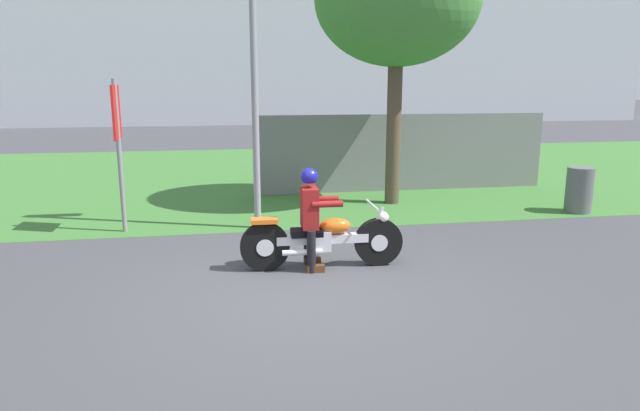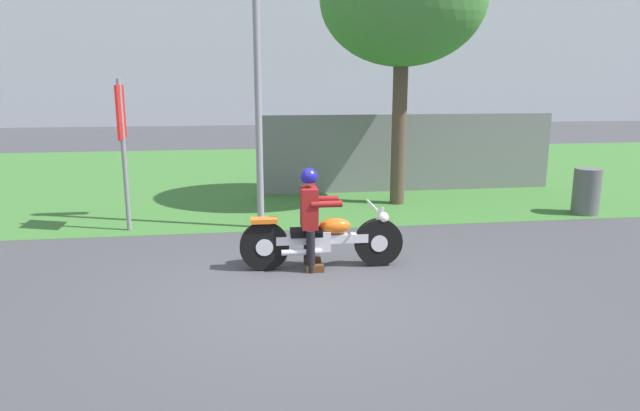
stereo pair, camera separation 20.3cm
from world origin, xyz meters
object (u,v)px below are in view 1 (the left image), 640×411
at_px(rider_lead, 311,210).
at_px(tree_roadside, 397,0).
at_px(motorcycle_lead, 323,240).
at_px(trash_can, 579,190).
at_px(streetlight_pole, 260,24).
at_px(sign_banner, 118,132).

xyz_separation_m(rider_lead, tree_roadside, (2.36, 3.95, 3.30)).
relative_size(motorcycle_lead, trash_can, 2.54).
bearing_deg(tree_roadside, trash_can, -23.26).
relative_size(motorcycle_lead, streetlight_pole, 0.41).
bearing_deg(motorcycle_lead, trash_can, 25.38).
relative_size(motorcycle_lead, rider_lead, 1.61).
distance_m(motorcycle_lead, streetlight_pole, 3.93).
xyz_separation_m(tree_roadside, trash_can, (3.40, -1.46, -3.68)).
relative_size(rider_lead, tree_roadside, 0.26).
relative_size(tree_roadside, sign_banner, 2.11).
distance_m(tree_roadside, sign_banner, 5.96).
relative_size(motorcycle_lead, tree_roadside, 0.42).
relative_size(rider_lead, trash_can, 1.58).
distance_m(trash_can, sign_banner, 8.74).
bearing_deg(trash_can, sign_banner, -179.95).
xyz_separation_m(streetlight_pole, sign_banner, (-2.41, 0.13, -1.76)).
bearing_deg(tree_roadside, streetlight_pole, -150.58).
bearing_deg(rider_lead, motorcycle_lead, -0.77).
bearing_deg(rider_lead, sign_banner, 140.66).
height_order(trash_can, sign_banner, sign_banner).
relative_size(tree_roadside, streetlight_pole, 0.99).
bearing_deg(tree_roadside, motorcycle_lead, -119.05).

